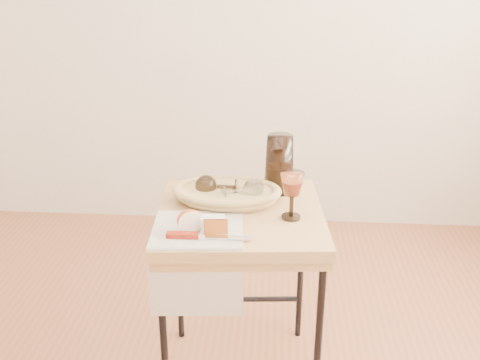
# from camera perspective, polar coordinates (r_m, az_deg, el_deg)

# --- Properties ---
(side_table) EXTENTS (0.59, 0.59, 0.70)m
(side_table) POSITION_cam_1_polar(r_m,az_deg,el_deg) (2.04, 0.04, -12.12)
(side_table) COLOR #8A603F
(side_table) RESTS_ON floor
(tea_towel) EXTENTS (0.30, 0.27, 0.01)m
(tea_towel) POSITION_cam_1_polar(r_m,az_deg,el_deg) (1.74, -4.36, -5.05)
(tea_towel) COLOR silver
(tea_towel) RESTS_ON side_table
(bread_basket) EXTENTS (0.34, 0.24, 0.05)m
(bread_basket) POSITION_cam_1_polar(r_m,az_deg,el_deg) (1.92, -1.35, -1.54)
(bread_basket) COLOR olive
(bread_basket) RESTS_ON side_table
(goblet_lying_a) EXTENTS (0.13, 0.08, 0.08)m
(goblet_lying_a) POSITION_cam_1_polar(r_m,az_deg,el_deg) (1.92, -2.19, -0.65)
(goblet_lying_a) COLOR #463321
(goblet_lying_a) RESTS_ON bread_basket
(goblet_lying_b) EXTENTS (0.14, 0.11, 0.08)m
(goblet_lying_b) POSITION_cam_1_polar(r_m,az_deg,el_deg) (1.89, 0.08, -1.13)
(goblet_lying_b) COLOR white
(goblet_lying_b) RESTS_ON bread_basket
(pitcher) EXTENTS (0.20, 0.26, 0.25)m
(pitcher) POSITION_cam_1_polar(r_m,az_deg,el_deg) (1.98, 4.07, 1.69)
(pitcher) COLOR black
(pitcher) RESTS_ON side_table
(wine_goblet) EXTENTS (0.10, 0.10, 0.16)m
(wine_goblet) POSITION_cam_1_polar(r_m,az_deg,el_deg) (1.78, 5.34, -1.61)
(wine_goblet) COLOR white
(wine_goblet) RESTS_ON side_table
(apple_half) EXTENTS (0.09, 0.06, 0.07)m
(apple_half) POSITION_cam_1_polar(r_m,az_deg,el_deg) (1.71, -5.24, -4.10)
(apple_half) COLOR red
(apple_half) RESTS_ON tea_towel
(apple_wedge) EXTENTS (0.08, 0.04, 0.05)m
(apple_wedge) POSITION_cam_1_polar(r_m,az_deg,el_deg) (1.71, -2.81, -4.53)
(apple_wedge) COLOR white
(apple_wedge) RESTS_ON tea_towel
(table_knife) EXTENTS (0.25, 0.03, 0.02)m
(table_knife) POSITION_cam_1_polar(r_m,az_deg,el_deg) (1.67, -3.59, -5.69)
(table_knife) COLOR silver
(table_knife) RESTS_ON tea_towel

